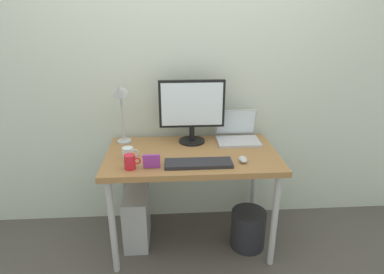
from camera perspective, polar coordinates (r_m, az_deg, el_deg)
ground_plane at (r=2.68m, az=0.00°, el=-17.85°), size 6.00×6.00×0.00m
back_wall at (r=2.52m, az=-0.61°, el=12.26°), size 4.40×0.04×2.60m
desk at (r=2.32m, az=0.00°, el=-4.51°), size 1.21×0.68×0.76m
monitor at (r=2.39m, az=-0.02°, el=5.13°), size 0.49×0.20×0.48m
laptop at (r=2.52m, az=7.99°, el=0.68°), size 0.32×0.26×0.23m
desk_lamp at (r=2.40m, az=-12.55°, el=6.49°), size 0.11×0.16×0.48m
keyboard at (r=2.10m, az=1.14°, el=-4.68°), size 0.44×0.14×0.02m
mouse at (r=2.17m, az=9.01°, el=-3.93°), size 0.06×0.09×0.03m
coffee_mug at (r=2.07m, az=-10.89°, el=-4.33°), size 0.11×0.07×0.10m
glass_cup at (r=2.22m, az=-11.21°, el=-2.83°), size 0.11×0.07×0.08m
photo_frame at (r=2.06m, az=-7.17°, el=-4.27°), size 0.11×0.02×0.09m
computer_tower at (r=2.60m, az=-9.73°, el=-13.84°), size 0.18×0.36×0.42m
wastebasket at (r=2.58m, az=9.88°, el=-15.71°), size 0.26×0.26×0.30m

